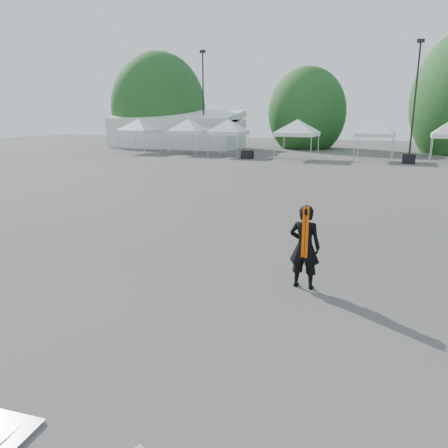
% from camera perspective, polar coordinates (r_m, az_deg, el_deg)
% --- Properties ---
extents(ground, '(120.00, 120.00, 0.00)m').
position_cam_1_polar(ground, '(11.09, 6.00, -5.23)').
color(ground, '#474442').
rests_on(ground, ground).
extents(marquee, '(15.00, 6.25, 4.23)m').
position_cam_1_polar(marquee, '(51.54, -6.31, 12.06)').
color(marquee, white).
rests_on(marquee, ground).
extents(light_pole_west, '(0.60, 0.25, 10.30)m').
position_cam_1_polar(light_pole_west, '(48.84, -2.74, 16.49)').
color(light_pole_west, black).
rests_on(light_pole_west, ground).
extents(light_pole_east, '(0.60, 0.25, 9.80)m').
position_cam_1_polar(light_pole_east, '(42.09, 23.74, 15.42)').
color(light_pole_east, black).
rests_on(light_pole_east, ground).
extents(tree_far_w, '(4.80, 4.80, 7.30)m').
position_cam_1_polar(tree_far_w, '(56.12, -8.54, 14.77)').
color(tree_far_w, '#382314').
rests_on(tree_far_w, ground).
extents(tree_mid_w, '(4.16, 4.16, 6.33)m').
position_cam_1_polar(tree_mid_w, '(51.24, 10.79, 14.09)').
color(tree_mid_w, '#382314').
rests_on(tree_mid_w, ground).
extents(tent_a, '(4.49, 4.49, 3.88)m').
position_cam_1_polar(tent_a, '(45.32, -11.07, 13.02)').
color(tent_a, silver).
rests_on(tent_a, ground).
extents(tent_b, '(4.27, 4.27, 3.88)m').
position_cam_1_polar(tent_b, '(42.89, -4.66, 13.18)').
color(tent_b, silver).
rests_on(tent_b, ground).
extents(tent_c, '(4.28, 4.28, 3.88)m').
position_cam_1_polar(tent_c, '(40.62, 0.58, 13.18)').
color(tent_c, silver).
rests_on(tent_c, ground).
extents(tent_d, '(4.66, 4.66, 3.88)m').
position_cam_1_polar(tent_d, '(38.34, 9.60, 12.95)').
color(tent_d, silver).
rests_on(tent_d, ground).
extents(tent_e, '(4.32, 4.32, 3.88)m').
position_cam_1_polar(tent_e, '(38.62, 19.26, 12.38)').
color(tent_e, silver).
rests_on(tent_e, ground).
extents(man, '(0.68, 0.46, 1.83)m').
position_cam_1_polar(man, '(9.48, 10.48, -2.93)').
color(man, black).
rests_on(man, ground).
extents(crate_west, '(1.00, 0.83, 0.71)m').
position_cam_1_polar(crate_west, '(38.11, 3.06, 9.04)').
color(crate_west, black).
rests_on(crate_west, ground).
extents(crate_mid, '(0.95, 0.75, 0.73)m').
position_cam_1_polar(crate_mid, '(37.04, 22.98, 7.83)').
color(crate_mid, black).
rests_on(crate_mid, ground).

